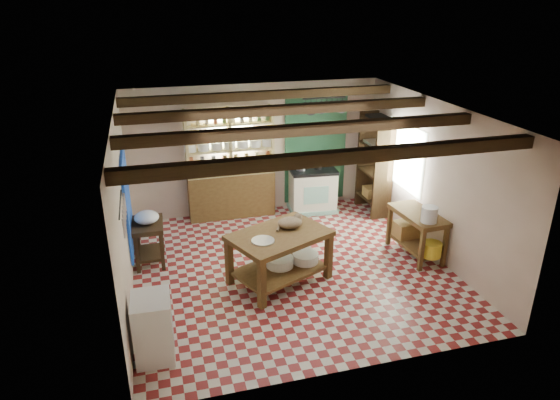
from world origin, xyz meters
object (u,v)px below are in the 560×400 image
object	(u,v)px
white_cabinet	(153,328)
cat	(290,223)
stove	(312,190)
work_table	(279,257)
right_counter	(416,234)
prep_table	(149,243)

from	to	relation	value
white_cabinet	cat	bearing A→B (deg)	35.60
stove	white_cabinet	world-z (taller)	stove
work_table	white_cabinet	bearing A→B (deg)	-170.05
stove	white_cabinet	distance (m)	5.02
work_table	right_counter	xyz separation A→B (m)	(2.46, 0.20, -0.02)
white_cabinet	cat	world-z (taller)	cat
prep_table	right_counter	distance (m)	4.48
prep_table	stove	bearing A→B (deg)	24.16
right_counter	cat	distance (m)	2.31
stove	right_counter	xyz separation A→B (m)	(1.08, -2.28, -0.06)
prep_table	work_table	bearing A→B (deg)	-28.52
work_table	white_cabinet	size ratio (longest dim) A/B	1.74
right_counter	prep_table	bearing A→B (deg)	164.09
stove	cat	size ratio (longest dim) A/B	2.42
cat	white_cabinet	bearing A→B (deg)	-179.91
stove	prep_table	world-z (taller)	stove
work_table	prep_table	size ratio (longest dim) A/B	2.00
white_cabinet	cat	size ratio (longest dim) A/B	2.19
white_cabinet	right_counter	size ratio (longest dim) A/B	0.76
prep_table	right_counter	bearing A→B (deg)	-10.16
work_table	right_counter	distance (m)	2.47
work_table	prep_table	distance (m)	2.23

